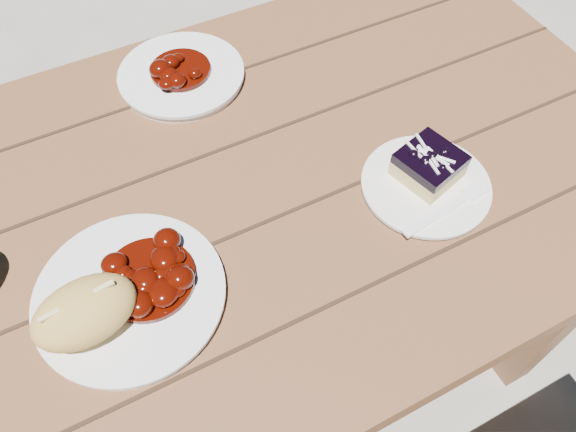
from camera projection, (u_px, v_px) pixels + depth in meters
name	position (u px, v px, depth m)	size (l,w,h in m)	color
ground	(147.00, 415.00, 1.40)	(60.00, 60.00, 0.00)	gray
picnic_table	(72.00, 315.00, 0.92)	(2.00, 1.55, 0.75)	brown
main_plate	(130.00, 296.00, 0.75)	(0.25, 0.25, 0.02)	white
goulash_stew	(146.00, 273.00, 0.73)	(0.13, 0.13, 0.04)	#450A02
bread_roll	(85.00, 312.00, 0.69)	(0.13, 0.09, 0.07)	#DCAF54
dessert_plate	(425.00, 186.00, 0.86)	(0.19, 0.19, 0.01)	white
blueberry_cake	(429.00, 165.00, 0.84)	(0.10, 0.10, 0.05)	#E2CA7B
fork_dessert	(437.00, 214.00, 0.82)	(0.03, 0.16, 0.01)	white
second_plate	(182.00, 76.00, 0.99)	(0.22, 0.22, 0.02)	white
second_stew	(179.00, 63.00, 0.97)	(0.11, 0.11, 0.04)	#450A02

